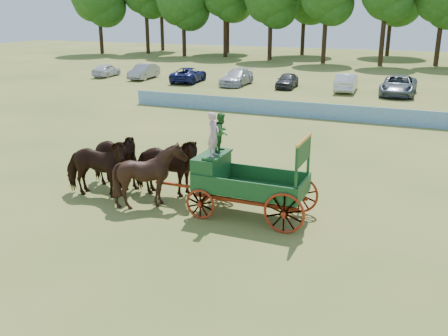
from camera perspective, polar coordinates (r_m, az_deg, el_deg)
ground at (r=17.54m, az=-2.26°, el=-5.79°), size 160.00×160.00×0.00m
horse_lead_left at (r=19.72m, az=-14.39°, el=0.05°), size 3.02×1.79×2.39m
horse_lead_right at (r=20.57m, az=-12.57°, el=0.91°), size 2.98×1.67×2.39m
horse_wheel_left at (r=18.41m, az=-8.41°, el=-0.82°), size 2.34×2.13×2.39m
horse_wheel_right at (r=19.31m, az=-6.73°, el=0.12°), size 3.00×1.74×2.39m
farm_dray at (r=17.49m, az=0.90°, el=-0.37°), size 6.00×2.00×3.69m
sponsor_banner at (r=34.09m, az=9.19°, el=6.57°), size 26.00×0.08×1.05m
parked_cars at (r=46.48m, az=8.69°, el=9.83°), size 42.33×6.34×1.65m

